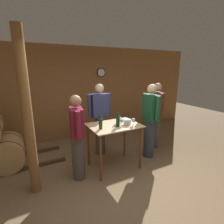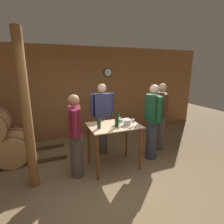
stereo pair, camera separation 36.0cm
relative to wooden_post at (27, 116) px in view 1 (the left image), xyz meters
The scene contains 15 objects.
ground_plane 2.09m from the wooden_post, 26.60° to the right, with size 14.00×14.00×0.00m, color brown.
back_wall 2.55m from the wooden_post, 56.06° to the left, with size 8.40×0.08×2.70m.
tasting_table 1.68m from the wooden_post, ahead, with size 1.04×0.76×0.95m.
wooden_post is the anchor object (origin of this frame).
wine_bottle_far_left 1.27m from the wooden_post, ahead, with size 0.07×0.07×0.27m.
wine_bottle_left 1.61m from the wooden_post, ahead, with size 0.07×0.07×0.28m.
wine_bottle_center 1.75m from the wooden_post, ahead, with size 0.07×0.07×0.26m.
wine_glass_near_left 1.71m from the wooden_post, ahead, with size 0.07×0.07×0.14m.
wine_glass_near_center 1.72m from the wooden_post, ahead, with size 0.07×0.07×0.15m.
wine_glass_near_right 1.94m from the wooden_post, ahead, with size 0.07×0.07×0.14m.
ice_bucket 1.86m from the wooden_post, ahead, with size 0.15×0.15×0.11m.
person_host 0.92m from the wooden_post, ahead, with size 0.29×0.58×1.63m.
person_visitor_with_scarf 3.05m from the wooden_post, ahead, with size 0.34×0.56×1.72m.
person_visitor_bearded 2.56m from the wooden_post, ahead, with size 0.25×0.59×1.74m.
person_visitor_near_door 1.78m from the wooden_post, 25.47° to the left, with size 0.59×0.24×1.73m.
Camera 1 is at (-1.47, -2.24, 2.09)m, focal length 28.00 mm.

